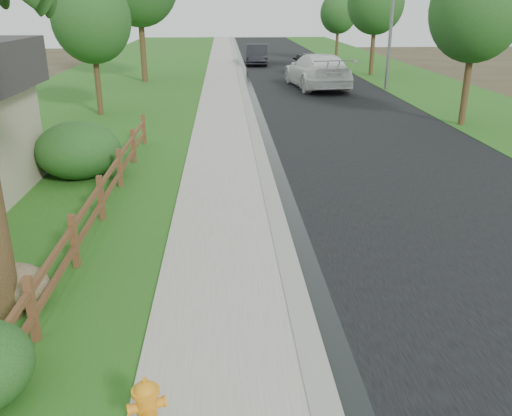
{
  "coord_description": "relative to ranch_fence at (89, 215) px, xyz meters",
  "views": [
    {
      "loc": [
        -0.76,
        -4.18,
        4.72
      ],
      "look_at": [
        -0.18,
        5.58,
        1.02
      ],
      "focal_mm": 38.0,
      "sensor_mm": 36.0,
      "label": 1
    }
  ],
  "objects": [
    {
      "name": "tree_far_right",
      "position": [
        12.6,
        37.21,
        3.34
      ],
      "size": [
        3.07,
        3.07,
        5.66
      ],
      "color": "#372116",
      "rests_on": "ground"
    },
    {
      "name": "fire_hydrant",
      "position": [
        1.9,
        -5.62,
        -0.17
      ],
      "size": [
        0.5,
        0.4,
        0.75
      ],
      "color": "orange",
      "rests_on": "sidewalk"
    },
    {
      "name": "curb",
      "position": [
        4.0,
        28.6,
        -0.56
      ],
      "size": [
        0.4,
        90.0,
        0.12
      ],
      "primitive_type": "cube",
      "color": "gray",
      "rests_on": "ground"
    },
    {
      "name": "dark_car_far",
      "position": [
        5.6,
        35.04,
        0.2
      ],
      "size": [
        1.96,
        4.9,
        1.59
      ],
      "primitive_type": "imported",
      "rotation": [
        0.0,
        0.0,
        -0.06
      ],
      "color": "black",
      "rests_on": "road"
    },
    {
      "name": "tree_mid_right",
      "position": [
        13.11,
        27.53,
        4.14
      ],
      "size": [
        3.78,
        3.78,
        6.85
      ],
      "color": "#372116",
      "rests_on": "ground"
    },
    {
      "name": "wet_gutter",
      "position": [
        4.35,
        28.6,
        -0.6
      ],
      "size": [
        0.5,
        90.0,
        0.0
      ],
      "primitive_type": "cube",
      "color": "black",
      "rests_on": "road"
    },
    {
      "name": "shrub_d",
      "position": [
        -1.34,
        4.68,
        0.19
      ],
      "size": [
        3.1,
        3.1,
        1.62
      ],
      "primitive_type": "ellipsoid",
      "rotation": [
        0.0,
        0.0,
        -0.39
      ],
      "color": "#1A4318",
      "rests_on": "ground"
    },
    {
      "name": "road",
      "position": [
        8.2,
        28.6,
        -0.61
      ],
      "size": [
        8.0,
        90.0,
        0.02
      ],
      "primitive_type": "cube",
      "color": "black",
      "rests_on": "ground"
    },
    {
      "name": "ranch_fence",
      "position": [
        0.0,
        0.0,
        0.0
      ],
      "size": [
        0.12,
        16.92,
        1.1
      ],
      "color": "#52351B",
      "rests_on": "ground"
    },
    {
      "name": "dark_car_mid",
      "position": [
        8.7,
        28.44,
        0.19
      ],
      "size": [
        2.11,
        4.73,
        1.58
      ],
      "primitive_type": "imported",
      "rotation": [
        0.0,
        0.0,
        3.09
      ],
      "color": "black",
      "rests_on": "road"
    },
    {
      "name": "boulder",
      "position": [
        -0.65,
        -2.6,
        -0.22
      ],
      "size": [
        1.41,
        1.21,
        0.8
      ],
      "primitive_type": "ellipsoid",
      "rotation": [
        0.0,
        0.0,
        0.3
      ],
      "color": "brown",
      "rests_on": "ground"
    },
    {
      "name": "tree_near_left",
      "position": [
        -2.71,
        14.09,
        3.45
      ],
      "size": [
        3.34,
        3.34,
        5.91
      ],
      "color": "#372116",
      "rests_on": "ground"
    },
    {
      "name": "sidewalk",
      "position": [
        2.7,
        28.6,
        -0.57
      ],
      "size": [
        2.2,
        90.0,
        0.1
      ],
      "primitive_type": "cube",
      "color": "gray",
      "rests_on": "ground"
    },
    {
      "name": "verge_far",
      "position": [
        15.1,
        28.6,
        -0.6
      ],
      "size": [
        6.0,
        90.0,
        0.04
      ],
      "primitive_type": "cube",
      "color": "#265518",
      "rests_on": "ground"
    },
    {
      "name": "lawn_near",
      "position": [
        -4.4,
        28.6,
        -0.6
      ],
      "size": [
        9.0,
        90.0,
        0.04
      ],
      "primitive_type": "cube",
      "color": "#265518",
      "rests_on": "ground"
    },
    {
      "name": "tree_near_right",
      "position": [
        12.6,
        11.01,
        3.82
      ],
      "size": [
        3.56,
        3.56,
        6.42
      ],
      "color": "#372116",
      "rests_on": "ground"
    },
    {
      "name": "white_suv",
      "position": [
        8.35,
        21.75,
        0.4
      ],
      "size": [
        3.51,
        7.13,
        1.99
      ],
      "primitive_type": "imported",
      "rotation": [
        0.0,
        0.0,
        3.25
      ],
      "color": "white",
      "rests_on": "road"
    },
    {
      "name": "shrub_c",
      "position": [
        -2.9,
        5.09,
        0.01
      ],
      "size": [
        1.77,
        1.77,
        1.25
      ],
      "primitive_type": "ellipsoid",
      "rotation": [
        0.0,
        0.0,
        0.03
      ],
      "color": "#1A4318",
      "rests_on": "ground"
    },
    {
      "name": "grass_strip",
      "position": [
        0.8,
        28.6,
        -0.59
      ],
      "size": [
        1.6,
        90.0,
        0.06
      ],
      "primitive_type": "cube",
      "color": "#265518",
      "rests_on": "ground"
    }
  ]
}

